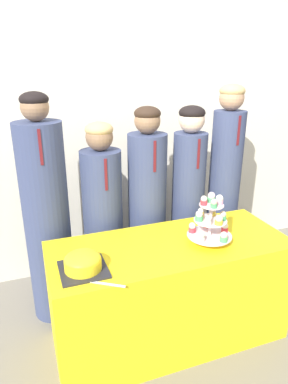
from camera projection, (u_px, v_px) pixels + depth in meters
ground_plane at (188, 368)px, 2.13m from camera, size 16.00×16.00×0.00m
wall_back at (120, 118)px, 2.89m from camera, size 9.00×0.06×2.70m
table at (169, 291)px, 2.28m from camera, size 1.52×0.62×0.72m
round_cake at (83, 262)px, 1.86m from camera, size 0.26×0.26×0.11m
cake_knife at (93, 282)px, 1.77m from camera, size 0.23×0.16×0.01m
cupcake_stand at (210, 220)px, 2.11m from camera, size 0.28×0.28×0.32m
student_0 at (47, 219)px, 2.38m from camera, size 0.31×0.32×1.63m
student_1 at (103, 222)px, 2.54m from camera, size 0.29×0.30×1.42m
student_2 at (147, 211)px, 2.64m from camera, size 0.29×0.30×1.51m
student_3 at (188, 203)px, 2.74m from camera, size 0.26×0.26×1.50m
student_4 at (224, 190)px, 2.82m from camera, size 0.25×0.26×1.64m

